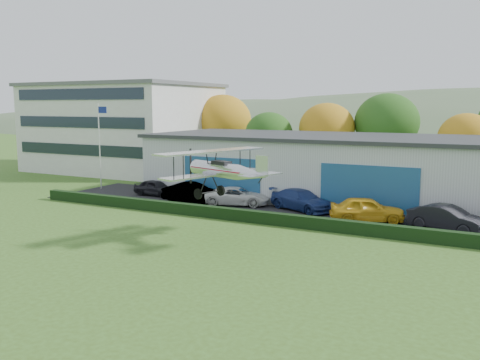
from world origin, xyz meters
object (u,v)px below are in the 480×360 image
at_px(car_0, 156,188).
at_px(car_3, 301,200).
at_px(biplane, 222,169).
at_px(flagpole, 100,138).
at_px(car_1, 192,193).
at_px(office_block, 124,127).
at_px(car_5, 448,218).
at_px(car_2, 238,196).
at_px(hangar, 386,169).
at_px(car_4, 367,209).

height_order(car_0, car_3, car_3).
distance_m(car_0, biplane, 16.31).
xyz_separation_m(flagpole, car_1, (11.21, -1.81, -3.94)).
height_order(office_block, flagpole, office_block).
distance_m(car_1, car_5, 19.25).
bearing_deg(flagpole, car_0, -5.21).
relative_size(office_block, car_1, 4.27).
xyz_separation_m(car_1, car_5, (19.24, -0.71, -0.00)).
relative_size(car_1, car_2, 0.96).
bearing_deg(office_block, car_1, -37.46).
distance_m(car_0, car_1, 4.71).
height_order(flagpole, biplane, flagpole).
relative_size(hangar, car_1, 8.41).
relative_size(car_3, car_4, 1.07).
bearing_deg(flagpole, car_1, -9.16).
bearing_deg(flagpole, car_5, -4.73).
bearing_deg(hangar, car_0, -160.13).
bearing_deg(hangar, car_3, -125.95).
distance_m(office_block, car_4, 37.06).
distance_m(car_0, car_3, 13.42).
height_order(hangar, flagpole, flagpole).
height_order(hangar, biplane, hangar).
distance_m(office_block, biplane, 36.02).
height_order(office_block, biplane, office_block).
bearing_deg(hangar, car_2, -144.66).
xyz_separation_m(car_1, car_4, (14.16, -0.45, 0.04)).
xyz_separation_m(hangar, car_3, (-4.80, -6.62, -1.84)).
bearing_deg(flagpole, car_2, -4.14).
bearing_deg(biplane, car_5, 54.51).
xyz_separation_m(hangar, office_block, (-33.00, 7.02, 2.56)).
bearing_deg(car_2, car_5, -113.02).
bearing_deg(car_1, car_5, -99.49).
relative_size(car_0, car_1, 0.83).
height_order(office_block, car_2, office_block).
xyz_separation_m(office_block, car_5, (38.57, -15.52, -4.37)).
xyz_separation_m(flagpole, car_4, (25.38, -2.26, -3.90)).
xyz_separation_m(car_1, car_3, (8.87, 1.17, -0.03)).
bearing_deg(hangar, office_block, 167.99).
distance_m(car_4, biplane, 11.07).
bearing_deg(biplane, office_block, 157.88).
bearing_deg(car_1, car_2, -86.30).
xyz_separation_m(office_block, car_1, (19.33, -14.81, -4.37)).
height_order(hangar, office_block, office_block).
height_order(car_4, biplane, biplane).
height_order(flagpole, car_5, flagpole).
bearing_deg(car_0, hangar, -68.09).
bearing_deg(hangar, car_4, -86.58).
bearing_deg(flagpole, car_3, -1.82).
xyz_separation_m(hangar, car_0, (-18.22, -6.59, -1.92)).
bearing_deg(biplane, car_1, 150.29).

